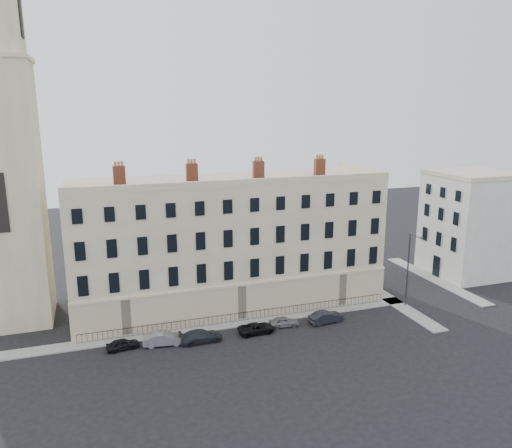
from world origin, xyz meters
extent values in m
plane|color=black|center=(0.00, 0.00, 0.00)|extent=(160.00, 160.00, 0.00)
cube|color=#BCAF8C|center=(-6.00, 12.00, 7.50)|extent=(36.00, 12.00, 15.00)
cube|color=#BEAE8E|center=(-6.00, 5.92, 2.00)|extent=(36.10, 0.18, 4.00)
cube|color=#BEAE8E|center=(12.08, 12.00, 2.00)|extent=(0.18, 12.10, 4.00)
cube|color=#BCAF8C|center=(-6.00, 6.15, 15.40)|extent=(36.00, 0.35, 0.80)
cube|color=#BCAF8C|center=(11.85, 12.00, 15.40)|extent=(0.35, 12.00, 0.80)
cube|color=brown|center=(-18.00, 12.00, 16.00)|extent=(1.30, 0.70, 2.00)
cube|color=brown|center=(-10.00, 12.00, 16.00)|extent=(1.30, 0.70, 2.00)
cube|color=brown|center=(-2.00, 12.00, 16.00)|extent=(1.30, 0.70, 2.00)
cube|color=brown|center=(6.00, 12.00, 16.00)|extent=(1.30, 0.70, 2.00)
cube|color=#BCAF8C|center=(-30.00, 14.00, 14.00)|extent=(8.00, 8.00, 28.00)
cube|color=beige|center=(29.00, 11.00, 7.00)|extent=(10.00, 10.00, 14.00)
cube|color=gray|center=(-10.00, 5.00, 0.06)|extent=(48.00, 2.00, 0.12)
cube|color=gray|center=(13.00, 8.00, 0.06)|extent=(2.00, 24.00, 0.12)
cube|color=gray|center=(23.00, 10.00, 0.06)|extent=(2.00, 20.00, 0.12)
cube|color=black|center=(-6.00, 5.40, 1.02)|extent=(35.00, 0.04, 0.04)
cube|color=black|center=(-6.00, 5.40, 0.12)|extent=(35.00, 0.04, 0.04)
imported|color=black|center=(-19.20, 2.88, 0.55)|extent=(3.36, 1.73, 1.09)
imported|color=slate|center=(-15.22, 2.54, 0.68)|extent=(4.27, 1.90, 1.36)
imported|color=#23272E|center=(-11.57, 2.00, 0.63)|extent=(4.40, 1.92, 1.26)
imported|color=black|center=(-5.59, 2.10, 0.54)|extent=(3.99, 1.97, 1.09)
imported|color=slate|center=(-2.26, 2.69, 0.55)|extent=(3.38, 1.72, 1.10)
imported|color=black|center=(2.53, 2.13, 0.65)|extent=(4.08, 1.77, 1.31)
cylinder|color=#323238|center=(13.64, 3.35, 4.48)|extent=(0.18, 0.18, 8.95)
cylinder|color=#323238|center=(13.84, 2.59, 8.84)|extent=(0.53, 1.65, 0.11)
cube|color=#323238|center=(14.03, 1.83, 8.79)|extent=(0.34, 0.59, 0.13)
camera|label=1|loc=(-21.12, -43.85, 23.29)|focal=35.00mm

